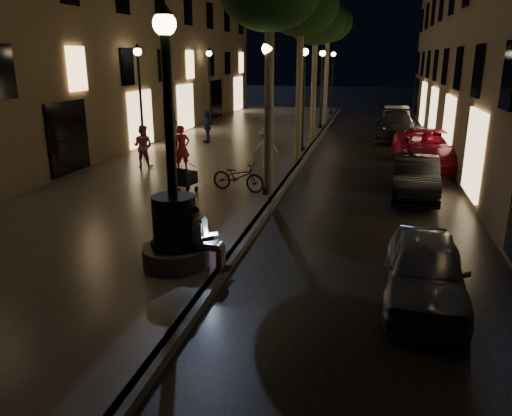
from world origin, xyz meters
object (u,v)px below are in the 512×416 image
(lamp_curb_c, at_px, (322,78))
(stroller, at_px, (187,178))
(fountain_lamppost, at_px, (174,219))
(pedestrian_pink, at_px, (143,146))
(pedestrian_red, at_px, (182,148))
(lamp_curb_a, at_px, (267,98))
(pedestrian_white, at_px, (266,147))
(pedestrian_dark, at_px, (171,127))
(car_rear, at_px, (395,126))
(car_fifth, at_px, (396,117))
(seated_man_laptop, at_px, (203,236))
(car_second, at_px, (415,177))
(bicycle, at_px, (238,177))
(lamp_left_b, at_px, (140,85))
(lamp_left_c, at_px, (210,77))
(lamp_curb_d, at_px, (333,74))
(car_third, at_px, (428,149))
(pedestrian_blue, at_px, (207,127))
(tree_second, at_px, (301,7))
(tree_third, at_px, (316,22))
(tree_far, at_px, (328,23))
(lamp_curb_b, at_px, (304,84))

(lamp_curb_c, xyz_separation_m, stroller, (-2.52, -16.47, -2.55))
(fountain_lamppost, distance_m, pedestrian_pink, 10.24)
(pedestrian_red, bearing_deg, lamp_curb_a, -76.05)
(pedestrian_white, bearing_deg, pedestrian_dark, -56.24)
(car_rear, distance_m, car_fifth, 4.86)
(seated_man_laptop, relative_size, pedestrian_red, 0.75)
(car_second, relative_size, bicycle, 2.18)
(lamp_left_b, distance_m, pedestrian_pink, 4.02)
(seated_man_laptop, height_order, pedestrian_red, pedestrian_red)
(seated_man_laptop, relative_size, car_rear, 0.25)
(lamp_curb_a, distance_m, lamp_left_c, 17.50)
(lamp_left_b, distance_m, pedestrian_dark, 2.84)
(lamp_left_c, xyz_separation_m, car_rear, (11.53, -2.17, -2.48))
(pedestrian_pink, relative_size, pedestrian_white, 1.06)
(lamp_curb_d, bearing_deg, lamp_curb_a, -90.00)
(car_third, bearing_deg, car_fifth, 91.33)
(lamp_left_c, relative_size, car_fifth, 1.14)
(fountain_lamppost, relative_size, pedestrian_blue, 3.22)
(lamp_left_c, xyz_separation_m, car_second, (11.74, -14.55, -2.58))
(car_rear, bearing_deg, pedestrian_white, -115.73)
(tree_second, height_order, lamp_curb_d, tree_second)
(seated_man_laptop, xyz_separation_m, pedestrian_dark, (-6.37, 13.79, 0.23))
(tree_third, relative_size, lamp_curb_c, 1.50)
(stroller, height_order, pedestrian_blue, pedestrian_blue)
(tree_second, relative_size, stroller, 7.69)
(car_fifth, bearing_deg, pedestrian_white, -113.57)
(pedestrian_red, xyz_separation_m, pedestrian_white, (2.99, 1.34, -0.08))
(tree_far, height_order, car_third, tree_far)
(stroller, bearing_deg, tree_third, 91.45)
(lamp_left_b, bearing_deg, tree_third, 40.20)
(lamp_curb_d, relative_size, car_fifth, 1.14)
(seated_man_laptop, relative_size, lamp_left_b, 0.27)
(tree_far, relative_size, lamp_curb_d, 1.56)
(pedestrian_red, height_order, pedestrian_pink, pedestrian_red)
(lamp_curb_b, relative_size, stroller, 5.00)
(car_third, bearing_deg, lamp_curb_d, 104.75)
(seated_man_laptop, height_order, car_fifth, seated_man_laptop)
(tree_far, relative_size, pedestrian_blue, 4.65)
(seated_man_laptop, relative_size, car_third, 0.24)
(pedestrian_red, xyz_separation_m, pedestrian_blue, (-1.17, 6.50, -0.06))
(tree_third, relative_size, pedestrian_pink, 4.31)
(car_rear, height_order, pedestrian_blue, pedestrian_blue)
(lamp_left_b, xyz_separation_m, pedestrian_white, (6.20, -1.97, -2.25))
(lamp_left_b, xyz_separation_m, lamp_left_c, (0.00, 10.00, 0.00))
(tree_second, xyz_separation_m, lamp_curb_c, (-0.10, 10.00, -3.10))
(lamp_curb_d, xyz_separation_m, pedestrian_dark, (-6.46, -16.21, -2.11))
(lamp_curb_a, relative_size, car_fifth, 1.14)
(lamp_curb_c, relative_size, pedestrian_red, 2.77)
(seated_man_laptop, relative_size, lamp_curb_d, 0.27)
(lamp_curb_b, xyz_separation_m, car_third, (5.50, -1.51, -2.47))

